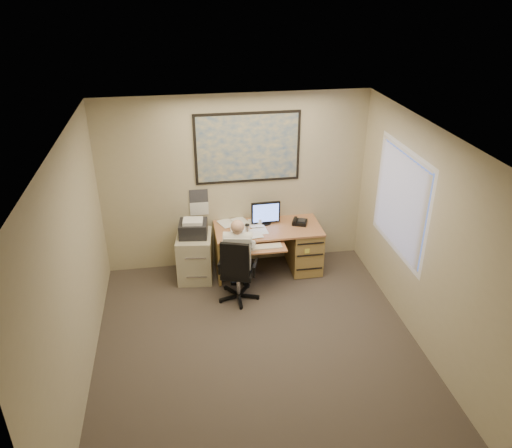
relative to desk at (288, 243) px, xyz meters
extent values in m
cube|color=#3E3630|center=(-0.77, -1.90, -0.44)|extent=(4.00, 4.50, 0.00)
cube|color=white|center=(-0.77, -1.90, 2.26)|extent=(4.00, 4.50, 0.00)
cube|color=#BCB18E|center=(-0.77, 0.35, 0.91)|extent=(4.00, 0.00, 2.70)
cube|color=#BCB18E|center=(-0.77, -4.15, 0.91)|extent=(4.00, 0.00, 2.70)
cube|color=#BCB18E|center=(-2.77, -1.90, 0.91)|extent=(0.00, 4.50, 2.70)
cube|color=#BCB18E|center=(1.23, -1.90, 0.91)|extent=(0.00, 4.50, 2.70)
cube|color=#BA7C4F|center=(-0.33, -0.02, 0.29)|extent=(1.60, 0.75, 0.03)
cube|color=#A88645|center=(0.25, -0.02, -0.08)|extent=(0.45, 0.70, 0.70)
cube|color=#A88645|center=(-1.11, -0.02, -0.08)|extent=(0.04, 0.70, 0.70)
cube|color=#A88645|center=(-0.33, 0.32, 0.01)|extent=(1.55, 0.03, 0.55)
cylinder|color=black|center=(-0.34, 0.13, 0.32)|extent=(0.18, 0.18, 0.02)
cube|color=black|center=(-0.34, 0.11, 0.50)|extent=(0.44, 0.05, 0.33)
cube|color=#577AEE|center=(-0.34, 0.08, 0.50)|extent=(0.39, 0.02, 0.29)
cube|color=#BA7C4F|center=(-0.43, -0.47, 0.22)|extent=(0.55, 0.30, 0.02)
cube|color=beige|center=(-0.43, -0.47, 0.24)|extent=(0.43, 0.14, 0.02)
cube|color=black|center=(0.17, 0.02, 0.33)|extent=(0.27, 0.26, 0.05)
cylinder|color=silver|center=(-0.67, -0.21, 0.39)|extent=(0.07, 0.07, 0.17)
cylinder|color=white|center=(-0.43, 0.11, 0.36)|extent=(0.08, 0.08, 0.10)
cube|color=white|center=(-0.78, -0.02, 0.32)|extent=(0.60, 0.56, 0.03)
cube|color=#1E4C93|center=(-0.58, 0.33, 1.46)|extent=(1.56, 0.03, 1.06)
cube|color=white|center=(-1.33, 0.34, 0.64)|extent=(0.28, 0.01, 0.42)
cube|color=#BDB698|center=(-1.45, -0.02, -0.09)|extent=(0.58, 0.67, 0.71)
cube|color=black|center=(-1.45, -0.02, 0.38)|extent=(0.45, 0.40, 0.22)
cube|color=white|center=(-1.45, -0.04, 0.52)|extent=(0.31, 0.26, 0.05)
cylinder|color=silver|center=(-0.88, -0.68, -0.21)|extent=(0.06, 0.06, 0.37)
cube|color=black|center=(-0.88, -0.68, 0.00)|extent=(0.54, 0.54, 0.07)
cube|color=black|center=(-0.81, -0.88, 0.31)|extent=(0.39, 0.18, 0.51)
camera|label=1|loc=(-1.59, -6.58, 3.76)|focal=35.00mm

